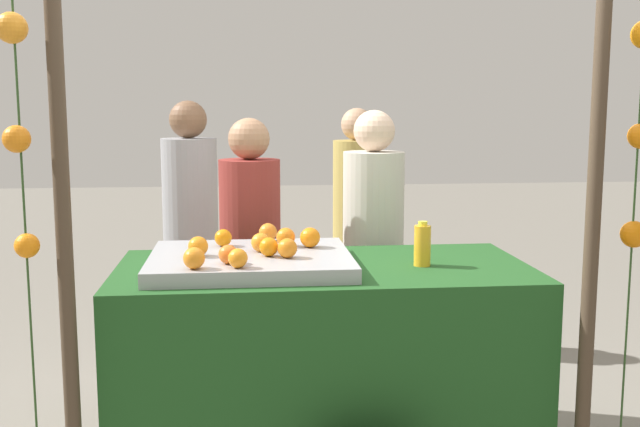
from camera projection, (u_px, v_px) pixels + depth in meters
The scene contains 22 objects.
stall_counter at pixel (324, 373), 3.23m from camera, with size 1.73×0.85×0.95m, color #1E4C1E.
orange_tray at pixel (251, 261), 3.11m from camera, with size 0.82×0.68×0.06m, color #9EA0A5.
orange_0 at pixel (260, 242), 3.15m from camera, with size 0.08×0.08×0.08m, color orange.
orange_1 at pixel (268, 232), 3.39m from camera, with size 0.08×0.08×0.08m, color orange.
orange_2 at pixel (287, 248), 3.02m from camera, with size 0.08×0.08×0.08m, color orange.
orange_3 at pixel (269, 247), 3.05m from camera, with size 0.08×0.08×0.08m, color orange.
orange_4 at pixel (310, 237), 3.24m from camera, with size 0.09×0.09×0.09m, color orange.
orange_5 at pixel (238, 258), 2.83m from camera, with size 0.07×0.07×0.07m, color orange.
orange_6 at pixel (194, 258), 2.81m from camera, with size 0.08×0.08×0.08m, color orange.
orange_7 at pixel (198, 246), 3.05m from camera, with size 0.08×0.08×0.08m, color orange.
orange_8 at pixel (286, 237), 3.26m from camera, with size 0.08×0.08×0.08m, color orange.
orange_9 at pixel (223, 238), 3.27m from camera, with size 0.07×0.07×0.07m, color orange.
orange_10 at pixel (228, 254), 2.90m from camera, with size 0.08×0.08×0.08m, color orange.
juice_bottle at pixel (422, 245), 3.15m from camera, with size 0.07×0.07×0.19m.
vendor_left at pixel (251, 280), 3.88m from camera, with size 0.31×0.31×1.55m.
vendor_right at pixel (373, 272), 3.97m from camera, with size 0.32×0.32×1.59m.
crowd_person_0 at pixel (356, 235), 5.09m from camera, with size 0.32×0.32×1.60m.
crowd_person_1 at pixel (191, 247), 4.53m from camera, with size 0.33×0.33×1.64m.
canopy_post_left at pixel (66, 270), 2.59m from camera, with size 0.06×0.06×2.11m, color #473828.
canopy_post_right at pixel (591, 258), 2.78m from camera, with size 0.06×0.06×2.11m, color #473828.
garland_strand_left at pixel (18, 125), 2.48m from camera, with size 0.10×0.11×1.96m.
garland_strand_right at pixel (640, 138), 2.72m from camera, with size 0.11×0.11×1.96m.
Camera 1 is at (-0.33, -3.08, 1.62)m, focal length 42.21 mm.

